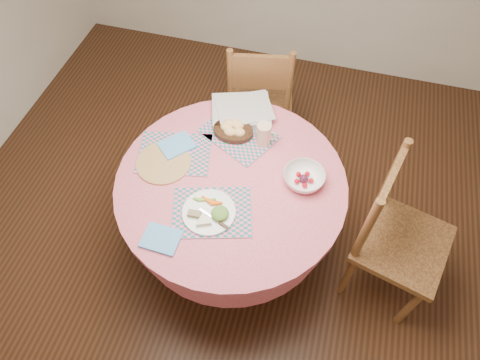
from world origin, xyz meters
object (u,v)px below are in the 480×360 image
object	(u,v)px
chair_back	(259,94)
latte_mug	(264,134)
chair_right	(395,235)
fruit_bowl	(304,178)
dining_table	(232,201)
dinner_plate	(210,213)
wicker_trivet	(164,162)
bread_bowl	(233,129)

from	to	relation	value
chair_back	latte_mug	distance (m)	0.71
chair_right	latte_mug	xyz separation A→B (m)	(-0.81, 0.27, 0.28)
chair_back	fruit_bowl	size ratio (longest dim) A/B	3.51
dining_table	dinner_plate	world-z (taller)	dinner_plate
wicker_trivet	latte_mug	bearing A→B (deg)	29.92
dinner_plate	fruit_bowl	size ratio (longest dim) A/B	0.96
wicker_trivet	bread_bowl	xyz separation A→B (m)	(0.31, 0.31, 0.03)
bread_bowl	latte_mug	xyz separation A→B (m)	(0.19, -0.02, 0.04)
chair_right	latte_mug	size ratio (longest dim) A/B	7.53
bread_bowl	latte_mug	size ratio (longest dim) A/B	1.66
dining_table	chair_back	world-z (taller)	chair_back
wicker_trivet	latte_mug	distance (m)	0.57
chair_right	wicker_trivet	size ratio (longest dim) A/B	3.47
dinner_plate	fruit_bowl	world-z (taller)	fruit_bowl
chair_right	fruit_bowl	xyz separation A→B (m)	(-0.54, 0.07, 0.24)
chair_right	wicker_trivet	bearing A→B (deg)	105.54
chair_back	fruit_bowl	distance (m)	0.97
dinner_plate	fruit_bowl	xyz separation A→B (m)	(0.42, 0.32, 0.01)
latte_mug	dining_table	bearing A→B (deg)	-109.16
dinner_plate	bread_bowl	bearing A→B (deg)	93.72
bread_bowl	wicker_trivet	bearing A→B (deg)	-135.05
dining_table	dinner_plate	size ratio (longest dim) A/B	4.61
chair_right	dinner_plate	xyz separation A→B (m)	(-0.96, -0.26, 0.23)
fruit_bowl	bread_bowl	bearing A→B (deg)	153.24
chair_right	bread_bowl	world-z (taller)	chair_right
wicker_trivet	fruit_bowl	bearing A→B (deg)	6.02
wicker_trivet	latte_mug	size ratio (longest dim) A/B	2.17
wicker_trivet	dinner_plate	bearing A→B (deg)	-35.42
dining_table	bread_bowl	xyz separation A→B (m)	(-0.08, 0.33, 0.23)
bread_bowl	latte_mug	distance (m)	0.19
dinner_plate	bread_bowl	world-z (taller)	bread_bowl
chair_right	latte_mug	world-z (taller)	chair_right
chair_right	wicker_trivet	xyz separation A→B (m)	(-1.30, -0.01, 0.21)
dinner_plate	latte_mug	bearing A→B (deg)	74.16
wicker_trivet	latte_mug	xyz separation A→B (m)	(0.49, 0.28, 0.07)
dining_table	wicker_trivet	distance (m)	0.44
chair_right	chair_back	xyz separation A→B (m)	(-0.98, 0.89, -0.03)
chair_back	dinner_plate	size ratio (longest dim) A/B	3.67
dining_table	bread_bowl	world-z (taller)	bread_bowl
chair_back	dinner_plate	world-z (taller)	chair_back
wicker_trivet	dinner_plate	distance (m)	0.42
fruit_bowl	chair_back	bearing A→B (deg)	117.75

